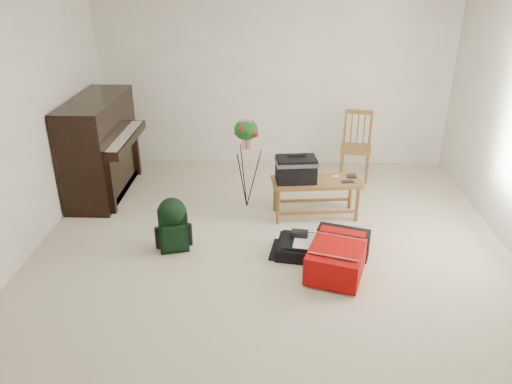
{
  "coord_description": "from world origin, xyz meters",
  "views": [
    {
      "loc": [
        0.0,
        -4.32,
        2.79
      ],
      "look_at": [
        -0.17,
        0.35,
        0.61
      ],
      "focal_mm": 35.0,
      "sensor_mm": 36.0,
      "label": 1
    }
  ],
  "objects_px": {
    "piano": "(101,149)",
    "red_suitcase": "(337,253)",
    "flower_stand": "(246,164)",
    "black_duffel": "(304,247)",
    "green_backpack": "(173,222)",
    "bench": "(302,172)",
    "dining_chair": "(356,146)"
  },
  "relations": [
    {
      "from": "piano",
      "to": "red_suitcase",
      "type": "bearing_deg",
      "value": -31.14
    },
    {
      "from": "flower_stand",
      "to": "black_duffel",
      "type": "bearing_deg",
      "value": -56.03
    },
    {
      "from": "black_duffel",
      "to": "red_suitcase",
      "type": "bearing_deg",
      "value": -30.16
    },
    {
      "from": "green_backpack",
      "to": "bench",
      "type": "bearing_deg",
      "value": 16.24
    },
    {
      "from": "dining_chair",
      "to": "green_backpack",
      "type": "distance_m",
      "value": 2.97
    },
    {
      "from": "piano",
      "to": "red_suitcase",
      "type": "height_order",
      "value": "piano"
    },
    {
      "from": "piano",
      "to": "black_duffel",
      "type": "bearing_deg",
      "value": -30.07
    },
    {
      "from": "dining_chair",
      "to": "flower_stand",
      "type": "relative_size",
      "value": 0.81
    },
    {
      "from": "piano",
      "to": "red_suitcase",
      "type": "relative_size",
      "value": 1.7
    },
    {
      "from": "piano",
      "to": "green_backpack",
      "type": "bearing_deg",
      "value": -50.64
    },
    {
      "from": "black_duffel",
      "to": "bench",
      "type": "bearing_deg",
      "value": 98.09
    },
    {
      "from": "green_backpack",
      "to": "dining_chair",
      "type": "bearing_deg",
      "value": 28.26
    },
    {
      "from": "piano",
      "to": "dining_chair",
      "type": "relative_size",
      "value": 1.61
    },
    {
      "from": "green_backpack",
      "to": "flower_stand",
      "type": "relative_size",
      "value": 0.52
    },
    {
      "from": "red_suitcase",
      "to": "green_backpack",
      "type": "height_order",
      "value": "green_backpack"
    },
    {
      "from": "dining_chair",
      "to": "bench",
      "type": "bearing_deg",
      "value": -113.15
    },
    {
      "from": "dining_chair",
      "to": "green_backpack",
      "type": "relative_size",
      "value": 1.57
    },
    {
      "from": "piano",
      "to": "dining_chair",
      "type": "xyz_separation_m",
      "value": [
        3.33,
        0.61,
        -0.14
      ]
    },
    {
      "from": "piano",
      "to": "green_backpack",
      "type": "distance_m",
      "value": 1.86
    },
    {
      "from": "bench",
      "to": "red_suitcase",
      "type": "relative_size",
      "value": 1.21
    },
    {
      "from": "red_suitcase",
      "to": "black_duffel",
      "type": "relative_size",
      "value": 1.46
    },
    {
      "from": "bench",
      "to": "green_backpack",
      "type": "relative_size",
      "value": 1.8
    },
    {
      "from": "red_suitcase",
      "to": "green_backpack",
      "type": "distance_m",
      "value": 1.7
    },
    {
      "from": "black_duffel",
      "to": "flower_stand",
      "type": "xyz_separation_m",
      "value": [
        -0.65,
        1.1,
        0.48
      ]
    },
    {
      "from": "red_suitcase",
      "to": "flower_stand",
      "type": "bearing_deg",
      "value": 143.03
    },
    {
      "from": "dining_chair",
      "to": "red_suitcase",
      "type": "relative_size",
      "value": 1.06
    },
    {
      "from": "green_backpack",
      "to": "flower_stand",
      "type": "xyz_separation_m",
      "value": [
        0.71,
        1.06,
        0.23
      ]
    },
    {
      "from": "green_backpack",
      "to": "flower_stand",
      "type": "distance_m",
      "value": 1.29
    },
    {
      "from": "black_duffel",
      "to": "green_backpack",
      "type": "distance_m",
      "value": 1.38
    },
    {
      "from": "bench",
      "to": "red_suitcase",
      "type": "height_order",
      "value": "bench"
    },
    {
      "from": "black_duffel",
      "to": "green_backpack",
      "type": "relative_size",
      "value": 1.02
    },
    {
      "from": "red_suitcase",
      "to": "flower_stand",
      "type": "relative_size",
      "value": 0.77
    }
  ]
}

